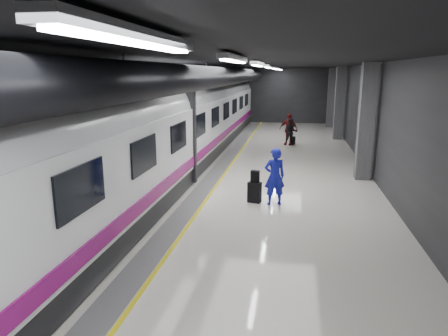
{
  "coord_description": "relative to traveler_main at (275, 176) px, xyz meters",
  "views": [
    {
      "loc": [
        1.83,
        -14.12,
        4.12
      ],
      "look_at": [
        -0.2,
        -2.65,
        1.33
      ],
      "focal_mm": 32.0,
      "sensor_mm": 36.0,
      "label": 1
    }
  ],
  "objects": [
    {
      "name": "traveler_far_a",
      "position": [
        0.38,
        10.91,
        -0.14
      ],
      "size": [
        0.83,
        0.69,
        1.57
      ],
      "primitive_type": "imported",
      "rotation": [
        0.0,
        0.0,
        0.13
      ],
      "color": "black",
      "rests_on": "ground"
    },
    {
      "name": "shoulder_bag",
      "position": [
        -0.63,
        0.11,
        -0.06
      ],
      "size": [
        0.29,
        0.16,
        0.38
      ],
      "primitive_type": "cube",
      "rotation": [
        0.0,
        0.0,
        -0.04
      ],
      "color": "black",
      "rests_on": "suitcase_main"
    },
    {
      "name": "train",
      "position": [
        -4.53,
        1.81,
        1.15
      ],
      "size": [
        3.05,
        38.0,
        4.05
      ],
      "color": "black",
      "rests_on": "ground"
    },
    {
      "name": "ground",
      "position": [
        -1.28,
        1.81,
        -0.92
      ],
      "size": [
        40.0,
        40.0,
        0.0
      ],
      "primitive_type": "plane",
      "color": "silver",
      "rests_on": "ground"
    },
    {
      "name": "suitcase_main",
      "position": [
        -0.64,
        0.09,
        -0.58
      ],
      "size": [
        0.47,
        0.36,
        0.67
      ],
      "primitive_type": "cube",
      "rotation": [
        0.0,
        0.0,
        -0.28
      ],
      "color": "black",
      "rests_on": "ground"
    },
    {
      "name": "traveler_far_b",
      "position": [
        0.22,
        11.09,
        -0.0
      ],
      "size": [
        1.16,
        0.74,
        1.84
      ],
      "primitive_type": "imported",
      "rotation": [
        0.0,
        0.0,
        -0.29
      ],
      "color": "maroon",
      "rests_on": "ground"
    },
    {
      "name": "suitcase_far",
      "position": [
        0.48,
        11.39,
        -0.7
      ],
      "size": [
        0.36,
        0.3,
        0.45
      ],
      "primitive_type": "cube",
      "rotation": [
        0.0,
        0.0,
        0.38
      ],
      "color": "black",
      "rests_on": "ground"
    },
    {
      "name": "platform_hall",
      "position": [
        -1.57,
        2.76,
        2.62
      ],
      "size": [
        10.02,
        40.02,
        4.51
      ],
      "color": "black",
      "rests_on": "ground"
    },
    {
      "name": "traveler_main",
      "position": [
        0.0,
        0.0,
        0.0
      ],
      "size": [
        0.78,
        0.63,
        1.84
      ],
      "primitive_type": "imported",
      "rotation": [
        0.0,
        0.0,
        3.46
      ],
      "color": "#1C27D5",
      "rests_on": "ground"
    }
  ]
}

